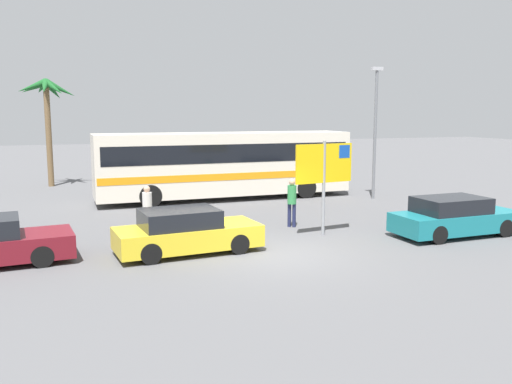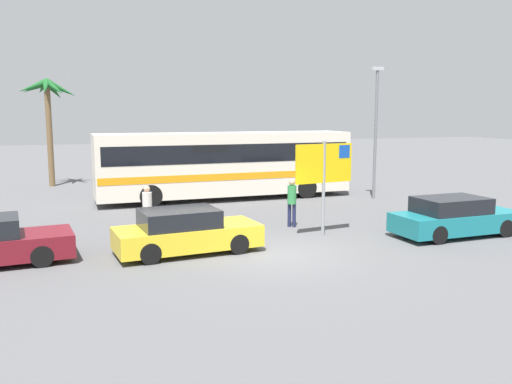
{
  "view_description": "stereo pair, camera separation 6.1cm",
  "coord_description": "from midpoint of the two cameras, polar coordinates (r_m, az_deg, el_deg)",
  "views": [
    {
      "loc": [
        -5.81,
        -14.09,
        4.13
      ],
      "look_at": [
        0.73,
        3.74,
        1.3
      ],
      "focal_mm": 37.55,
      "sensor_mm": 36.0,
      "label": 1
    },
    {
      "loc": [
        -5.75,
        -14.11,
        4.13
      ],
      "look_at": [
        0.73,
        3.74,
        1.3
      ],
      "focal_mm": 37.55,
      "sensor_mm": 36.0,
      "label": 2
    }
  ],
  "objects": [
    {
      "name": "ferry_sign",
      "position": [
        18.01,
        7.48,
        2.66
      ],
      "size": [
        2.19,
        0.34,
        3.2
      ],
      "rotation": [
        0.0,
        0.0,
        0.13
      ],
      "color": "gray",
      "rests_on": "ground"
    },
    {
      "name": "ground",
      "position": [
        15.79,
        2.26,
        -6.69
      ],
      "size": [
        120.0,
        120.0,
        0.0
      ],
      "primitive_type": "plane",
      "color": "#565659"
    },
    {
      "name": "lamp_post_left_side",
      "position": [
        26.19,
        12.7,
        6.76
      ],
      "size": [
        0.56,
        0.2,
        6.24
      ],
      "color": "slate",
      "rests_on": "ground"
    },
    {
      "name": "car_teal",
      "position": [
        19.23,
        20.52,
        -2.54
      ],
      "size": [
        4.45,
        1.79,
        1.32
      ],
      "rotation": [
        0.0,
        0.0,
        0.02
      ],
      "color": "#19757F",
      "rests_on": "ground"
    },
    {
      "name": "palm_tree_seaside",
      "position": [
        32.14,
        -21.3,
        9.31
      ],
      "size": [
        3.15,
        3.28,
        5.98
      ],
      "color": "brown",
      "rests_on": "ground"
    },
    {
      "name": "pedestrian_near_sign",
      "position": [
        18.5,
        -11.41,
        -1.46
      ],
      "size": [
        0.32,
        0.32,
        1.68
      ],
      "rotation": [
        0.0,
        0.0,
        4.48
      ],
      "color": "#2D2D33",
      "rests_on": "ground"
    },
    {
      "name": "pedestrian_by_bus",
      "position": [
        19.38,
        3.93,
        -0.72
      ],
      "size": [
        0.32,
        0.32,
        1.76
      ],
      "rotation": [
        0.0,
        0.0,
        0.87
      ],
      "color": "#1E2347",
      "rests_on": "ground"
    },
    {
      "name": "car_yellow",
      "position": [
        15.97,
        -7.41,
        -4.23
      ],
      "size": [
        4.35,
        2.04,
        1.32
      ],
      "rotation": [
        0.0,
        0.0,
        0.08
      ],
      "color": "yellow",
      "rests_on": "ground"
    },
    {
      "name": "bus_front_coach",
      "position": [
        25.66,
        -3.22,
        3.22
      ],
      "size": [
        12.13,
        2.51,
        3.17
      ],
      "color": "silver",
      "rests_on": "ground"
    }
  ]
}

